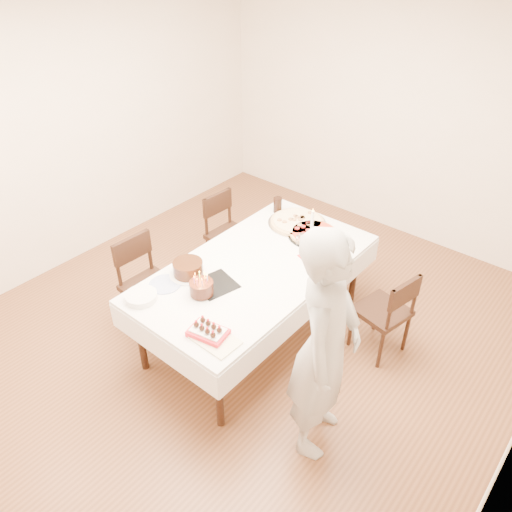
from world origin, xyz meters
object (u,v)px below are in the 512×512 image
Objects in this scene: taper_candle at (312,229)px; pasta_bowl at (325,252)px; dining_table at (256,300)px; chair_left_dessert at (150,287)px; person at (325,348)px; strawberry_box at (208,332)px; pizza_white at (297,222)px; cola_glass at (278,205)px; chair_left_savory at (231,236)px; chair_right_savory at (382,311)px; birthday_cake at (201,284)px; layer_cake at (188,269)px; pizza_pepperoni at (314,234)px.

pasta_bowl is at bearing -9.49° from taper_candle.
dining_table is 0.74m from pasta_bowl.
pasta_bowl is at bearing -136.42° from chair_left_dessert.
person is 6.59× the size of strawberry_box.
cola_glass is (-0.28, 0.06, 0.06)m from pizza_white.
chair_left_savory is at bearing -86.10° from chair_left_dessert.
cola_glass reaches higher than chair_left_dessert.
chair_left_dessert is (-0.78, -0.53, 0.08)m from dining_table.
chair_right_savory is at bearing 64.35° from strawberry_box.
cola_glass is 1.43m from birthday_cake.
birthday_cake is at bearing -22.45° from layer_cake.
dining_table is 7.94× the size of strawberry_box.
birthday_cake is at bearing 126.25° from chair_left_savory.
birthday_cake is (0.26, -0.11, 0.04)m from layer_cake.
taper_candle is (-0.74, -0.03, 0.53)m from chair_right_savory.
layer_cake reaches higher than pizza_white.
cola_glass reaches higher than layer_cake.
chair_left_dessert is 0.80m from birthday_cake.
pizza_pepperoni is at bearing 116.48° from taper_candle.
layer_cake is (-0.35, -0.45, 0.44)m from dining_table.
strawberry_box is (0.28, -0.85, 0.41)m from dining_table.
pasta_bowl is 0.99× the size of layer_cake.
layer_cake is at bearing -127.64° from dining_table.
pizza_white is 0.25m from pizza_pepperoni.
pizza_pepperoni is at bearing 68.72° from layer_cake.
chair_left_savory is 0.78m from pizza_white.
dining_table is 0.98m from strawberry_box.
layer_cake is (0.46, -1.01, 0.38)m from chair_left_savory.
pizza_pepperoni is 1.18× the size of taper_candle.
pasta_bowl is at bearing 178.95° from chair_left_savory.
chair_right_savory is 3.12× the size of strawberry_box.
taper_candle reaches higher than strawberry_box.
strawberry_box is (1.06, -0.32, 0.33)m from chair_left_dessert.
birthday_cake is at bearing -98.37° from pizza_pepperoni.
chair_left_dessert is 4.84× the size of birthday_cake.
chair_left_dessert is at bearing -104.75° from cola_glass.
person is (1.82, -0.01, 0.44)m from chair_left_dessert.
cola_glass reaches higher than dining_table.
taper_candle is (0.98, 1.04, 0.50)m from chair_left_dessert.
pasta_bowl is 1.99× the size of cola_glass.
dining_table is at bearing 148.45° from chair_left_savory.
strawberry_box is at bearing -75.72° from pizza_white.
birthday_cake is at bearing -121.25° from chair_right_savory.
chair_right_savory is at bearing -12.33° from cola_glass.
chair_left_savory is at bearing -145.07° from cola_glass.
birthday_cake reaches higher than pizza_pepperoni.
chair_left_dessert is at bearing -138.88° from pasta_bowl.
person is at bearing 152.36° from chair_left_savory.
cola_glass is at bearing 116.79° from dining_table.
chair_right_savory is 1.75× the size of pizza_pepperoni.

